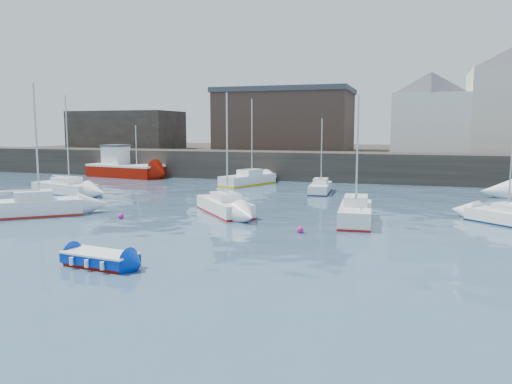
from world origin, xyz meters
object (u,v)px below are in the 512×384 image
(fishing_boat, at_px, (123,167))
(buoy_near, at_px, (121,219))
(sailboat_b, at_px, (224,206))
(sailboat_h, at_px, (248,179))
(blue_dinghy, at_px, (100,258))
(sailboat_a, at_px, (30,207))
(sailboat_c, at_px, (355,213))
(sailboat_e, at_px, (65,188))
(buoy_far, at_px, (211,196))
(buoy_mid, at_px, (300,233))
(sailboat_f, at_px, (320,188))

(fishing_boat, distance_m, buoy_near, 27.40)
(sailboat_b, height_order, sailboat_h, sailboat_h)
(blue_dinghy, height_order, sailboat_a, sailboat_a)
(fishing_boat, bearing_deg, sailboat_b, -44.39)
(sailboat_a, height_order, sailboat_b, sailboat_a)
(sailboat_a, bearing_deg, buoy_near, 9.13)
(sailboat_a, relative_size, sailboat_c, 1.11)
(sailboat_h, bearing_deg, sailboat_c, -54.00)
(sailboat_e, bearing_deg, buoy_far, 12.45)
(fishing_boat, xyz_separation_m, sailboat_e, (3.66, -14.67, -0.60))
(blue_dinghy, xyz_separation_m, sailboat_e, (-16.05, 18.14, 0.20))
(buoy_mid, distance_m, buoy_far, 15.74)
(blue_dinghy, relative_size, buoy_far, 7.90)
(buoy_mid, bearing_deg, buoy_near, 176.04)
(sailboat_f, height_order, buoy_near, sailboat_f)
(sailboat_c, bearing_deg, sailboat_h, 126.00)
(blue_dinghy, bearing_deg, sailboat_h, 97.00)
(fishing_boat, height_order, buoy_mid, fishing_boat)
(sailboat_h, xyz_separation_m, buoy_near, (-1.54, -20.10, -0.55))
(sailboat_a, relative_size, sailboat_b, 1.07)
(sailboat_b, bearing_deg, buoy_near, -145.52)
(sailboat_h, height_order, buoy_far, sailboat_h)
(fishing_boat, distance_m, sailboat_f, 25.07)
(sailboat_b, height_order, sailboat_c, sailboat_b)
(buoy_near, distance_m, buoy_far, 11.29)
(buoy_mid, xyz_separation_m, buoy_far, (-10.17, 12.01, 0.00))
(fishing_boat, height_order, sailboat_h, sailboat_h)
(sailboat_b, xyz_separation_m, buoy_near, (-5.40, -3.71, -0.51))
(buoy_far, bearing_deg, blue_dinghy, -79.40)
(buoy_near, bearing_deg, sailboat_c, 12.38)
(buoy_near, height_order, buoy_mid, buoy_mid)
(sailboat_b, relative_size, buoy_near, 22.37)
(fishing_boat, relative_size, sailboat_a, 1.12)
(sailboat_c, distance_m, sailboat_h, 21.07)
(sailboat_f, bearing_deg, fishing_boat, 163.33)
(sailboat_c, distance_m, buoy_mid, 4.61)
(sailboat_b, relative_size, sailboat_f, 1.22)
(buoy_far, bearing_deg, sailboat_f, 30.34)
(sailboat_h, height_order, buoy_near, sailboat_h)
(sailboat_b, relative_size, buoy_far, 18.68)
(sailboat_a, xyz_separation_m, sailboat_f, (15.49, 16.98, -0.14))
(sailboat_b, bearing_deg, buoy_mid, -36.62)
(sailboat_b, xyz_separation_m, sailboat_e, (-16.26, 4.83, 0.03))
(sailboat_e, bearing_deg, buoy_mid, -22.69)
(sailboat_a, bearing_deg, sailboat_h, 70.31)
(buoy_near, bearing_deg, buoy_mid, -3.96)
(sailboat_f, xyz_separation_m, sailboat_h, (-7.95, 4.08, 0.10))
(sailboat_b, height_order, buoy_mid, sailboat_b)
(sailboat_e, bearing_deg, sailboat_c, -12.47)
(fishing_boat, xyz_separation_m, sailboat_c, (28.44, -20.15, -0.57))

